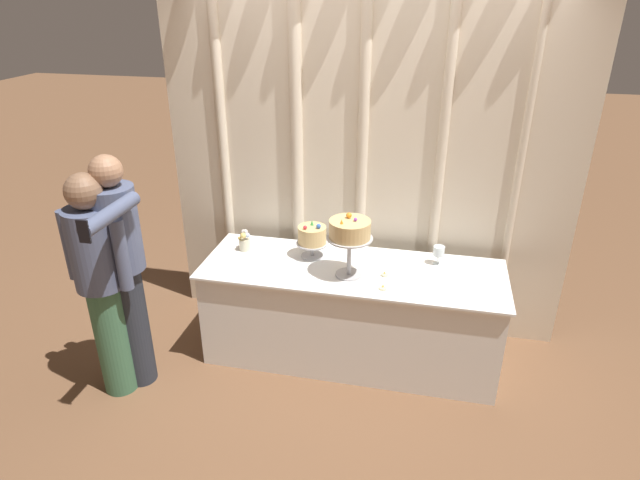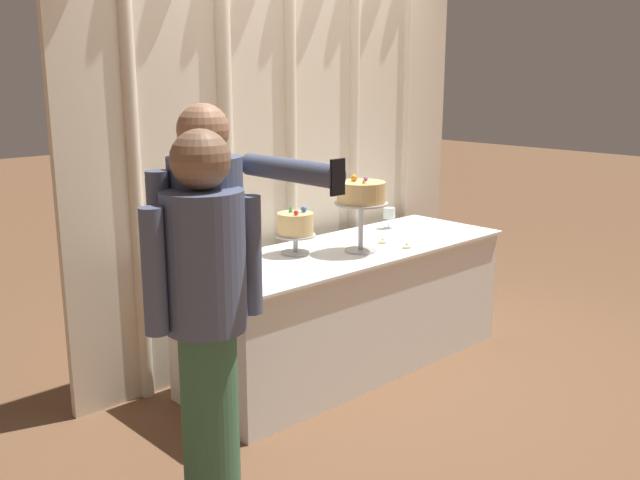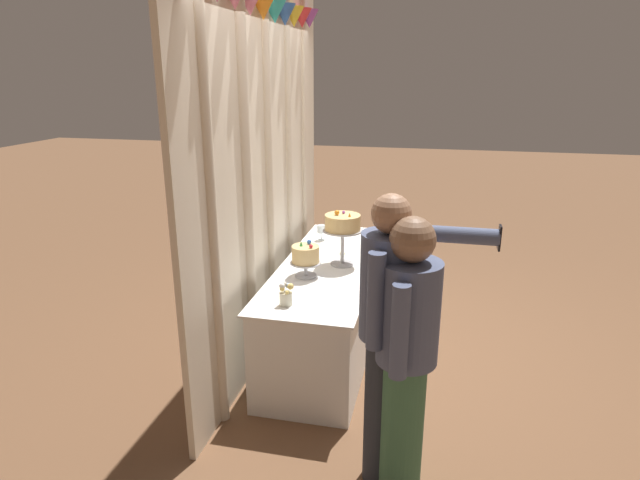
% 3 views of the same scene
% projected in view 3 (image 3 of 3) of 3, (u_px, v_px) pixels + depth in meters
% --- Properties ---
extents(ground_plane, '(24.00, 24.00, 0.00)m').
position_uv_depth(ground_plane, '(341.00, 347.00, 4.33)').
color(ground_plane, brown).
extents(draped_curtain, '(2.97, 0.17, 2.89)m').
position_uv_depth(draped_curtain, '(265.00, 156.00, 3.96)').
color(draped_curtain, beige).
rests_on(draped_curtain, ground_plane).
extents(cake_table, '(2.08, 0.72, 0.73)m').
position_uv_depth(cake_table, '(329.00, 306.00, 4.24)').
color(cake_table, white).
rests_on(cake_table, ground_plane).
extents(cake_display_nearleft, '(0.23, 0.23, 0.27)m').
position_uv_depth(cake_display_nearleft, '(306.00, 256.00, 3.82)').
color(cake_display_nearleft, '#B2B2B7').
rests_on(cake_display_nearleft, cake_table).
extents(cake_display_nearright, '(0.30, 0.30, 0.44)m').
position_uv_depth(cake_display_nearright, '(343.00, 225.00, 4.01)').
color(cake_display_nearright, '#B2B2B7').
rests_on(cake_display_nearright, cake_table).
extents(wine_glass, '(0.08, 0.08, 0.14)m').
position_uv_depth(wine_glass, '(322.00, 229.00, 4.68)').
color(wine_glass, silver).
rests_on(wine_glass, cake_table).
extents(flower_vase, '(0.09, 0.09, 0.16)m').
position_uv_depth(flower_vase, '(286.00, 295.00, 3.38)').
color(flower_vase, beige).
rests_on(flower_vase, cake_table).
extents(tealight_far_left, '(0.05, 0.05, 0.03)m').
position_uv_depth(tealight_far_left, '(342.00, 253.00, 4.33)').
color(tealight_far_left, beige).
rests_on(tealight_far_left, cake_table).
extents(tealight_near_left, '(0.05, 0.05, 0.03)m').
position_uv_depth(tealight_near_left, '(364.00, 255.00, 4.30)').
color(tealight_near_left, beige).
rests_on(tealight_near_left, cake_table).
extents(guest_girl_blue_dress, '(0.44, 0.69, 1.61)m').
position_uv_depth(guest_girl_blue_dress, '(388.00, 329.00, 2.68)').
color(guest_girl_blue_dress, '#282D38').
rests_on(guest_girl_blue_dress, ground_plane).
extents(guest_man_pink_jacket, '(0.47, 0.34, 1.53)m').
position_uv_depth(guest_man_pink_jacket, '(406.00, 351.00, 2.59)').
color(guest_man_pink_jacket, '#3D6B4C').
rests_on(guest_man_pink_jacket, ground_plane).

